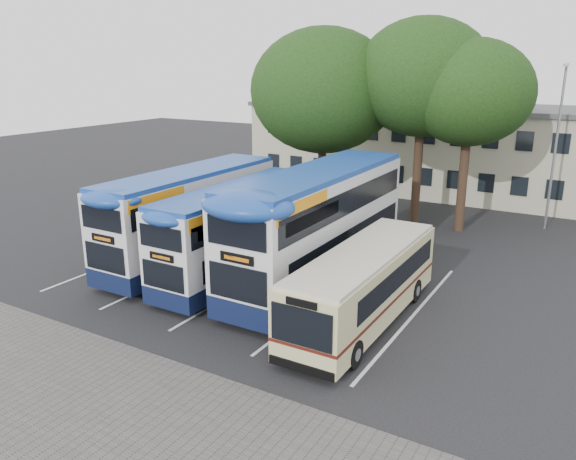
% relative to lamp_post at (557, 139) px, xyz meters
% --- Properties ---
extents(ground, '(120.00, 120.00, 0.00)m').
position_rel_lamp_post_xyz_m(ground, '(-6.00, -19.97, -5.08)').
color(ground, black).
rests_on(ground, ground).
extents(paving_strip, '(40.00, 6.00, 0.01)m').
position_rel_lamp_post_xyz_m(paving_strip, '(-8.00, -24.97, -5.08)').
color(paving_strip, '#595654').
rests_on(paving_strip, ground).
extents(bay_lines, '(14.12, 11.00, 0.01)m').
position_rel_lamp_post_xyz_m(bay_lines, '(-9.75, -14.97, -5.08)').
color(bay_lines, silver).
rests_on(bay_lines, ground).
extents(depot_building, '(32.40, 8.40, 6.20)m').
position_rel_lamp_post_xyz_m(depot_building, '(-6.00, 7.02, -1.93)').
color(depot_building, '#B4AE91').
rests_on(depot_building, ground).
extents(lamp_post, '(0.25, 1.05, 9.06)m').
position_rel_lamp_post_xyz_m(lamp_post, '(0.00, 0.00, 0.00)').
color(lamp_post, gray).
rests_on(lamp_post, ground).
extents(tree_left, '(8.56, 8.56, 11.13)m').
position_rel_lamp_post_xyz_m(tree_left, '(-12.44, -3.57, 2.40)').
color(tree_left, black).
rests_on(tree_left, ground).
extents(tree_mid, '(7.62, 7.62, 11.53)m').
position_rel_lamp_post_xyz_m(tree_mid, '(-6.85, -2.43, 3.19)').
color(tree_mid, black).
rests_on(tree_mid, ground).
extents(tree_right, '(6.59, 6.59, 10.37)m').
position_rel_lamp_post_xyz_m(tree_right, '(-4.16, -2.76, 2.46)').
color(tree_right, black).
rests_on(tree_right, ground).
extents(bus_dd_left, '(2.54, 10.48, 4.37)m').
position_rel_lamp_post_xyz_m(bus_dd_left, '(-13.74, -14.29, -2.68)').
color(bus_dd_left, '#10193B').
rests_on(bus_dd_left, ground).
extents(bus_dd_mid, '(2.35, 9.70, 4.04)m').
position_rel_lamp_post_xyz_m(bus_dd_mid, '(-10.67, -14.75, -2.86)').
color(bus_dd_mid, '#10193B').
rests_on(bus_dd_mid, ground).
extents(bus_dd_right, '(2.84, 11.70, 4.88)m').
position_rel_lamp_post_xyz_m(bus_dd_right, '(-7.43, -13.61, -2.40)').
color(bus_dd_right, '#10193B').
rests_on(bus_dd_right, ground).
extents(bus_single, '(2.34, 9.19, 2.74)m').
position_rel_lamp_post_xyz_m(bus_single, '(-4.20, -16.23, -3.53)').
color(bus_single, beige).
rests_on(bus_single, ground).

